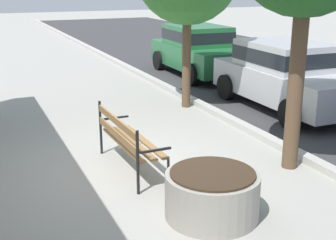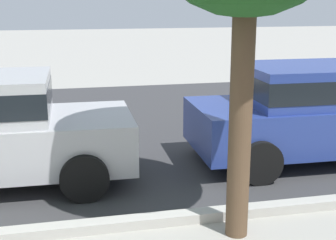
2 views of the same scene
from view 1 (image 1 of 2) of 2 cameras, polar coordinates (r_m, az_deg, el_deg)
name	(u,v)px [view 1 (image 1 of 2)]	position (r m, az deg, el deg)	size (l,w,h in m)	color
ground_plane	(124,169)	(7.45, -5.47, -6.09)	(80.00, 80.00, 0.00)	#9E9B93
curb_stone	(273,141)	(8.70, 12.96, -2.58)	(60.00, 0.20, 0.12)	#B2AFA8
park_bench	(127,138)	(7.21, -5.16, -2.24)	(1.81, 0.57, 0.95)	olive
concrete_planter	(212,194)	(5.91, 5.51, -9.23)	(1.20, 1.20, 0.61)	gray
parked_car_green	(198,49)	(14.78, 3.78, 8.88)	(4.14, 1.99, 1.56)	#236638
parked_car_silver	(286,73)	(11.06, 14.54, 5.65)	(4.14, 1.99, 1.56)	#B7B7BC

